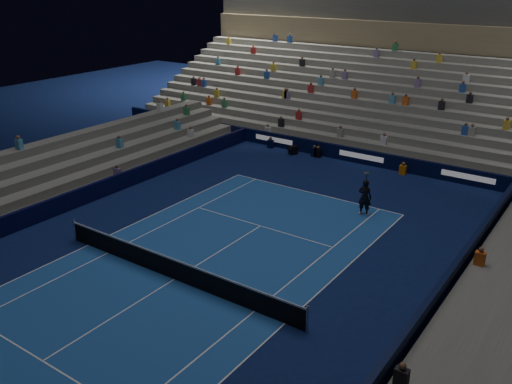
% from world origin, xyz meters
% --- Properties ---
extents(ground, '(90.00, 90.00, 0.00)m').
position_xyz_m(ground, '(0.00, 0.00, 0.00)').
color(ground, '#0B1645').
rests_on(ground, ground).
extents(court_surface, '(10.97, 23.77, 0.01)m').
position_xyz_m(court_surface, '(0.00, 0.00, 0.01)').
color(court_surface, '#1C4C9C').
rests_on(court_surface, ground).
extents(sponsor_barrier_far, '(44.00, 0.25, 1.00)m').
position_xyz_m(sponsor_barrier_far, '(0.00, 18.50, 0.50)').
color(sponsor_barrier_far, black).
rests_on(sponsor_barrier_far, ground).
extents(sponsor_barrier_east, '(0.25, 37.00, 1.00)m').
position_xyz_m(sponsor_barrier_east, '(9.70, 0.00, 0.50)').
color(sponsor_barrier_east, black).
rests_on(sponsor_barrier_east, ground).
extents(sponsor_barrier_west, '(0.25, 37.00, 1.00)m').
position_xyz_m(sponsor_barrier_west, '(-9.70, 0.00, 0.50)').
color(sponsor_barrier_west, black).
rests_on(sponsor_barrier_west, ground).
extents(grandstand_main, '(44.00, 15.20, 11.20)m').
position_xyz_m(grandstand_main, '(0.00, 27.90, 3.38)').
color(grandstand_main, slate).
rests_on(grandstand_main, ground).
extents(tennis_net, '(12.90, 0.10, 1.10)m').
position_xyz_m(tennis_net, '(0.00, 0.00, 0.50)').
color(tennis_net, '#B2B2B7').
rests_on(tennis_net, ground).
extents(tennis_player, '(0.76, 0.53, 1.98)m').
position_xyz_m(tennis_player, '(3.69, 10.75, 0.99)').
color(tennis_player, black).
rests_on(tennis_player, ground).
extents(broadcast_camera, '(0.63, 0.98, 0.60)m').
position_xyz_m(broadcast_camera, '(-4.89, 17.62, 0.31)').
color(broadcast_camera, black).
rests_on(broadcast_camera, ground).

